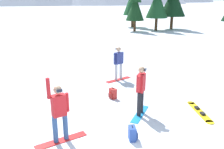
% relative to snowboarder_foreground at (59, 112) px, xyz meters
% --- Properties ---
extents(snowboarder_foreground, '(1.46, 1.15, 2.05)m').
position_rel_snowboarder_foreground_xyz_m(snowboarder_foreground, '(0.00, 0.00, 0.00)').
color(snowboarder_foreground, red).
rests_on(snowboarder_foreground, ground_plane).
extents(snowboarder_midground, '(0.76, 1.50, 1.85)m').
position_rel_snowboarder_foreground_xyz_m(snowboarder_midground, '(2.47, 1.88, 0.02)').
color(snowboarder_midground, '#1E8CD8').
rests_on(snowboarder_midground, ground_plane).
extents(snowboarder_background, '(1.32, 1.19, 1.76)m').
position_rel_snowboarder_foreground_xyz_m(snowboarder_background, '(1.57, 5.77, -0.04)').
color(snowboarder_background, red).
rests_on(snowboarder_background, ground_plane).
extents(loose_snowboard_far_spare, '(0.57, 1.95, 0.09)m').
position_rel_snowboarder_foreground_xyz_m(loose_snowboard_far_spare, '(4.75, 2.18, -0.95)').
color(loose_snowboard_far_spare, yellow).
rests_on(loose_snowboard_far_spare, ground_plane).
extents(backpack_blue, '(0.30, 0.35, 0.47)m').
position_rel_snowboarder_foreground_xyz_m(backpack_blue, '(2.15, 0.17, -0.76)').
color(backpack_blue, '#2D4C9E').
rests_on(backpack_blue, ground_plane).
extents(backpack_red, '(0.37, 0.38, 0.47)m').
position_rel_snowboarder_foreground_xyz_m(backpack_red, '(1.39, 3.32, -0.76)').
color(backpack_red, red).
rests_on(backpack_red, ground_plane).
extents(pine_tree_short, '(2.33, 2.33, 6.28)m').
position_rel_snowboarder_foreground_xyz_m(pine_tree_short, '(3.09, 25.05, 2.45)').
color(pine_tree_short, '#472D19').
rests_on(pine_tree_short, ground_plane).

